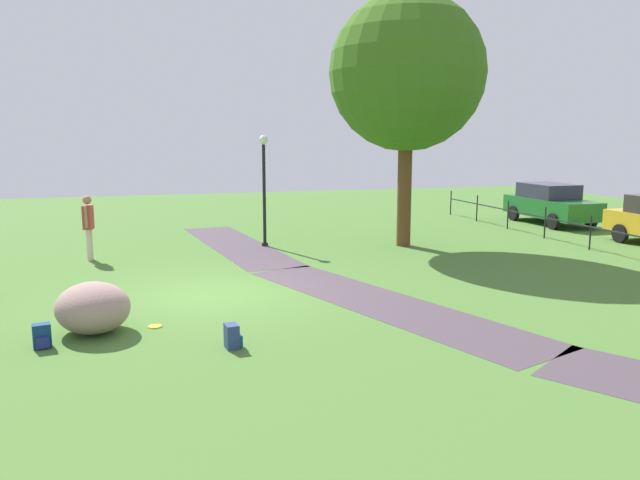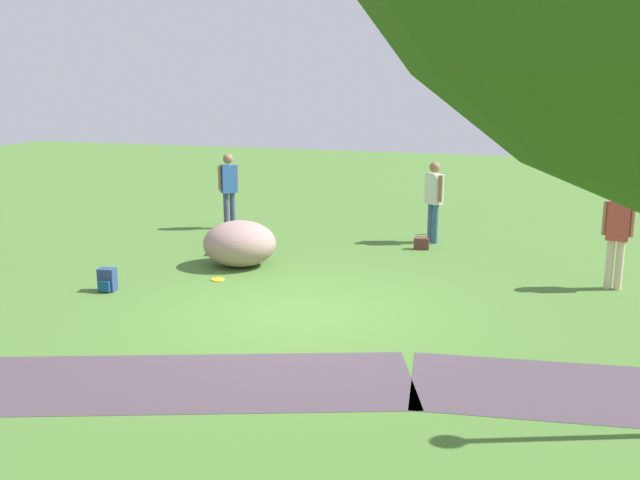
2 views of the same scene
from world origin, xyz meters
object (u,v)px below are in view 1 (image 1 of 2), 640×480
object	(u,v)px
man_near_boulder	(88,223)
parked_suv_orange	(550,203)
large_shade_tree	(407,73)
spare_backpack_on_lawn	(232,337)
backpack_by_boulder	(42,336)
lawn_boulder	(93,308)
frisbee_on_grass	(155,326)
lamp_post	(264,178)

from	to	relation	value
man_near_boulder	parked_suv_orange	size ratio (longest dim) A/B	0.43
large_shade_tree	spare_backpack_on_lawn	size ratio (longest dim) A/B	19.10
backpack_by_boulder	parked_suv_orange	xyz separation A→B (m)	(-10.08, 17.00, 0.61)
large_shade_tree	lawn_boulder	xyz separation A→B (m)	(6.54, -8.76, -4.82)
lawn_boulder	man_near_boulder	xyz separation A→B (m)	(-6.80, -0.52, 0.60)
lawn_boulder	frisbee_on_grass	xyz separation A→B (m)	(-0.01, 1.04, -0.44)
frisbee_on_grass	lamp_post	bearing A→B (deg)	155.23
lawn_boulder	spare_backpack_on_lawn	xyz separation A→B (m)	(1.50, 2.22, -0.25)
lamp_post	backpack_by_boulder	distance (m)	10.04
large_shade_tree	spare_backpack_on_lawn	bearing A→B (deg)	-39.13
large_shade_tree	backpack_by_boulder	world-z (taller)	large_shade_tree
frisbee_on_grass	parked_suv_orange	size ratio (longest dim) A/B	0.06
lawn_boulder	man_near_boulder	bearing A→B (deg)	-175.60
parked_suv_orange	man_near_boulder	bearing A→B (deg)	-81.02
lawn_boulder	large_shade_tree	bearing A→B (deg)	126.74
large_shade_tree	parked_suv_orange	bearing A→B (deg)	111.22
lamp_post	backpack_by_boulder	size ratio (longest dim) A/B	8.56
parked_suv_orange	lawn_boulder	bearing A→B (deg)	-59.83
backpack_by_boulder	spare_backpack_on_lawn	size ratio (longest dim) A/B	1.00
lamp_post	spare_backpack_on_lawn	size ratio (longest dim) A/B	8.56
frisbee_on_grass	parked_suv_orange	world-z (taller)	parked_suv_orange
man_near_boulder	lamp_post	bearing A→B (deg)	99.68
man_near_boulder	backpack_by_boulder	bearing A→B (deg)	-1.79
man_near_boulder	backpack_by_boulder	xyz separation A→B (m)	(7.43, -0.23, -0.86)
large_shade_tree	lamp_post	size ratio (longest dim) A/B	2.23
lamp_post	frisbee_on_grass	bearing A→B (deg)	-24.77
lawn_boulder	spare_backpack_on_lawn	bearing A→B (deg)	55.91
lamp_post	parked_suv_orange	size ratio (longest dim) A/B	0.83
lamp_post	man_near_boulder	xyz separation A→B (m)	(0.87, -5.09, -1.07)
lawn_boulder	spare_backpack_on_lawn	distance (m)	2.69
lamp_post	parked_suv_orange	bearing A→B (deg)	98.67
large_shade_tree	lamp_post	world-z (taller)	large_shade_tree
man_near_boulder	parked_suv_orange	xyz separation A→B (m)	(-2.65, 16.77, -0.24)
spare_backpack_on_lawn	parked_suv_orange	bearing A→B (deg)	127.97
spare_backpack_on_lawn	parked_suv_orange	distance (m)	17.81
backpack_by_boulder	spare_backpack_on_lawn	bearing A→B (deg)	73.64
lawn_boulder	man_near_boulder	world-z (taller)	man_near_boulder
lamp_post	parked_suv_orange	xyz separation A→B (m)	(-1.78, 11.68, -1.31)
lamp_post	parked_suv_orange	world-z (taller)	lamp_post
large_shade_tree	frisbee_on_grass	world-z (taller)	large_shade_tree
lawn_boulder	man_near_boulder	distance (m)	6.84
spare_backpack_on_lawn	frisbee_on_grass	bearing A→B (deg)	-142.05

